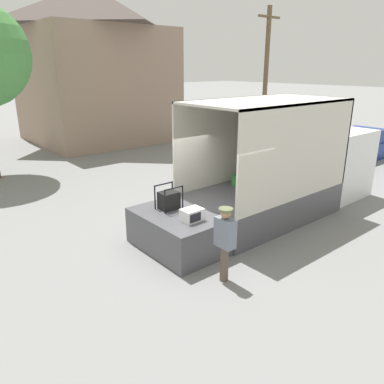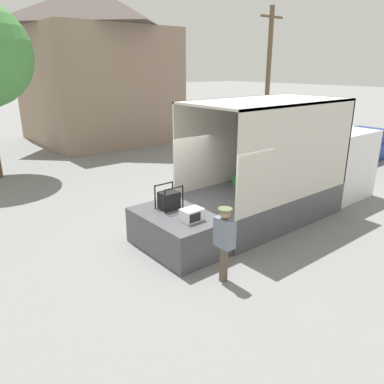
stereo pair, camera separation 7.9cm
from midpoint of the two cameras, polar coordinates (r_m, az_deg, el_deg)
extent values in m
plane|color=gray|center=(10.00, 1.24, -7.19)|extent=(160.00, 160.00, 0.00)
cube|color=white|center=(13.96, 19.93, 4.27)|extent=(2.28, 2.26, 2.31)
cube|color=#4C4C51|center=(11.39, 10.33, -1.66)|extent=(4.74, 2.45, 0.93)
cube|color=beige|center=(11.70, 6.34, 7.93)|extent=(4.74, 0.06, 2.55)
cube|color=beige|center=(10.21, 16.01, 5.75)|extent=(4.74, 0.06, 2.55)
cube|color=beige|center=(12.78, 17.70, 8.07)|extent=(0.06, 2.45, 2.55)
cube|color=beige|center=(10.74, 11.27, 13.46)|extent=(4.74, 2.45, 0.06)
cylinder|color=orange|center=(10.01, 10.45, -0.68)|extent=(0.27, 0.27, 0.34)
cube|color=#2D7F33|center=(11.40, 7.23, 1.85)|extent=(0.44, 0.32, 0.33)
cube|color=#B2A893|center=(10.72, 12.25, 0.46)|extent=(0.44, 0.32, 0.32)
cube|color=#B2A893|center=(12.38, 14.17, 2.61)|extent=(0.44, 0.32, 0.26)
cube|color=#4C4C51|center=(9.35, -2.45, -5.97)|extent=(1.59, 2.33, 0.93)
cube|color=white|center=(8.71, -0.26, -3.49)|extent=(0.49, 0.36, 0.29)
cube|color=black|center=(8.54, 0.27, -3.93)|extent=(0.32, 0.01, 0.20)
cube|color=black|center=(9.42, -3.78, -1.28)|extent=(0.46, 0.38, 0.45)
cylinder|color=slate|center=(9.52, -2.88, -0.92)|extent=(0.17, 0.21, 0.21)
cylinder|color=black|center=(9.08, -4.38, -1.50)|extent=(0.04, 0.04, 0.62)
cylinder|color=black|center=(9.38, -1.67, -0.78)|extent=(0.04, 0.04, 0.62)
cylinder|color=black|center=(9.42, -5.91, -0.80)|extent=(0.04, 0.04, 0.62)
cylinder|color=black|center=(9.71, -3.25, -0.12)|extent=(0.04, 0.04, 0.62)
cylinder|color=black|center=(9.13, -3.04, 0.59)|extent=(0.54, 0.04, 0.04)
cylinder|color=black|center=(9.47, -4.60, 1.21)|extent=(0.54, 0.04, 0.04)
cylinder|color=brown|center=(8.06, 4.65, -10.81)|extent=(0.18, 0.18, 0.80)
cube|color=slate|center=(7.74, 4.79, -6.19)|extent=(0.24, 0.44, 0.63)
sphere|color=tan|center=(7.57, 4.87, -3.27)|extent=(0.22, 0.22, 0.22)
cylinder|color=#606B47|center=(7.54, 4.89, -2.69)|extent=(0.30, 0.30, 0.05)
cube|color=navy|center=(19.71, 22.89, 5.61)|extent=(5.50, 1.86, 0.81)
cube|color=navy|center=(20.17, 24.05, 7.81)|extent=(2.42, 1.71, 0.62)
cube|color=black|center=(18.20, 20.58, 6.41)|extent=(2.20, 1.78, 0.12)
cube|color=gray|center=(24.15, -14.45, 15.39)|extent=(7.49, 7.54, 6.44)
pyramid|color=#514742|center=(24.34, -15.36, 25.63)|extent=(7.87, 7.92, 2.26)
cylinder|color=brown|center=(23.95, 11.08, 17.03)|extent=(0.28, 0.28, 7.64)
cube|color=brown|center=(24.10, 11.60, 24.70)|extent=(1.80, 0.14, 0.12)
camera|label=1|loc=(0.04, -90.25, -0.08)|focal=35.00mm
camera|label=2|loc=(0.04, 89.75, 0.08)|focal=35.00mm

